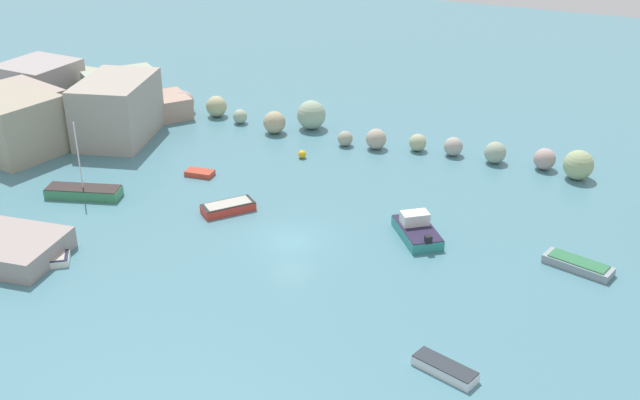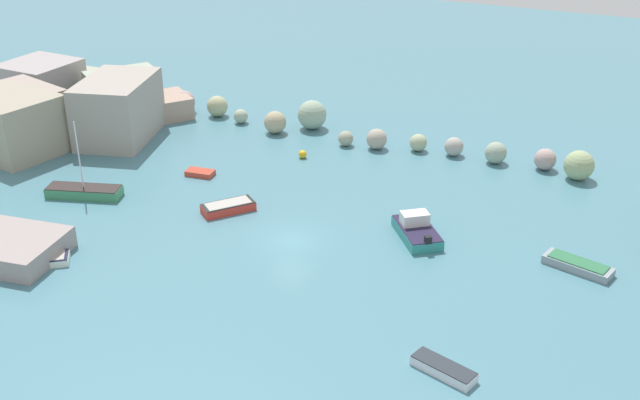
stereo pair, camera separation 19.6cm
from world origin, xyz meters
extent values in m
plane|color=teal|center=(0.00, 0.00, 0.00)|extent=(160.00, 160.00, 0.00)
cube|color=#A0A489|center=(-31.32, 17.38, 1.41)|extent=(6.52, 4.77, 2.82)
cube|color=#9F9595|center=(-33.77, 13.48, 2.38)|extent=(6.39, 6.52, 4.76)
cube|color=tan|center=(-22.14, 16.63, 1.02)|extent=(6.50, 6.61, 2.03)
cube|color=#9E9580|center=(-28.21, 4.09, 2.50)|extent=(8.43, 7.31, 5.01)
cube|color=#A2998E|center=(-22.24, 10.51, 2.70)|extent=(7.58, 9.52, 5.41)
cube|color=#9DAA94|center=(-26.55, 16.62, 1.94)|extent=(7.14, 7.73, 3.88)
cube|color=#A39287|center=(-29.25, 5.91, 2.45)|extent=(8.24, 7.39, 4.90)
sphere|color=#AC918C|center=(-20.95, 18.58, 1.07)|extent=(2.14, 2.14, 2.14)
sphere|color=tan|center=(-17.45, 19.00, 0.99)|extent=(1.98, 1.98, 1.98)
sphere|color=#9FAE94|center=(-14.46, 18.27, 0.67)|extent=(1.33, 1.33, 1.33)
sphere|color=tan|center=(-10.36, 17.38, 1.01)|extent=(2.02, 2.02, 2.02)
sphere|color=#95AB91|center=(-7.82, 19.80, 1.32)|extent=(2.65, 2.65, 2.65)
sphere|color=#9B9D85|center=(-3.36, 17.22, 0.66)|extent=(1.32, 1.32, 1.32)
sphere|color=#AA9F8E|center=(-0.69, 17.69, 0.89)|extent=(1.78, 1.78, 1.78)
sphere|color=#A7AF88|center=(2.71, 18.74, 0.74)|extent=(1.49, 1.49, 1.49)
sphere|color=#A5A096|center=(5.75, 19.01, 0.80)|extent=(1.59, 1.59, 1.59)
sphere|color=#96A68F|center=(9.31, 18.92, 0.90)|extent=(1.79, 1.79, 1.79)
sphere|color=#AD9691|center=(13.24, 19.27, 0.88)|extent=(1.76, 1.76, 1.76)
sphere|color=#9BAE7B|center=(15.95, 18.44, 1.18)|extent=(2.35, 2.35, 2.35)
cube|color=gray|center=(-15.83, -9.62, 0.72)|extent=(8.02, 6.24, 1.45)
sphere|color=gold|center=(-5.55, 13.16, 0.34)|extent=(0.68, 0.68, 0.68)
cube|color=teal|center=(7.52, 3.97, 0.36)|extent=(4.45, 4.84, 0.71)
cube|color=#211B37|center=(7.52, 3.97, 0.74)|extent=(4.36, 4.75, 0.06)
cube|color=silver|center=(7.16, 4.44, 1.16)|extent=(2.13, 2.01, 0.89)
cube|color=black|center=(8.78, 2.35, 0.96)|extent=(0.57, 0.55, 0.50)
cube|color=red|center=(-6.09, 2.03, 0.30)|extent=(3.55, 3.91, 0.60)
cube|color=black|center=(-6.09, 2.03, 0.63)|extent=(3.48, 3.83, 0.06)
cube|color=#ADA89E|center=(-6.09, 2.03, 0.64)|extent=(3.02, 3.32, 0.08)
cube|color=gray|center=(17.99, 4.30, 0.26)|extent=(4.48, 2.48, 0.53)
cube|color=#2D7047|center=(17.99, 4.30, 0.57)|extent=(3.81, 2.11, 0.08)
cube|color=#BD3E2A|center=(-11.41, 6.56, 0.21)|extent=(2.33, 1.43, 0.42)
cube|color=white|center=(-13.01, -9.32, 0.23)|extent=(3.56, 3.21, 0.45)
cube|color=#191E36|center=(-13.01, -9.32, 0.48)|extent=(3.49, 3.14, 0.06)
cube|color=#ADA89E|center=(-13.01, -9.32, 0.49)|extent=(3.03, 2.73, 0.08)
cube|color=#3A8356|center=(-17.14, -0.42, 0.38)|extent=(5.80, 3.25, 0.76)
cube|color=#2D2424|center=(-17.14, -0.42, 0.79)|extent=(5.69, 3.19, 0.06)
cylinder|color=silver|center=(-17.14, -0.42, 3.37)|extent=(0.10, 0.10, 5.22)
cube|color=silver|center=(13.29, -9.11, 0.26)|extent=(3.61, 2.06, 0.52)
cube|color=#262D34|center=(13.29, -9.11, 0.55)|extent=(3.54, 2.02, 0.06)
camera|label=1|loc=(20.58, -40.23, 25.17)|focal=43.20mm
camera|label=2|loc=(20.76, -40.15, 25.17)|focal=43.20mm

